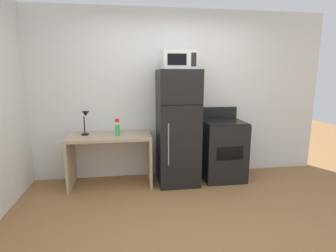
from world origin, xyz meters
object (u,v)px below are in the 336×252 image
(desk_lamp, at_px, (85,119))
(microwave, at_px, (178,60))
(refrigerator, at_px, (178,128))
(desk, at_px, (110,150))
(oven_range, at_px, (222,150))
(spray_bottle, at_px, (117,129))

(desk_lamp, height_order, microwave, microwave)
(desk_lamp, distance_m, refrigerator, 1.35)
(desk, relative_size, desk_lamp, 3.37)
(desk_lamp, height_order, refrigerator, refrigerator)
(desk_lamp, relative_size, oven_range, 0.32)
(refrigerator, height_order, microwave, microwave)
(desk, distance_m, desk_lamp, 0.58)
(desk_lamp, xyz_separation_m, spray_bottle, (0.45, -0.11, -0.14))
(spray_bottle, height_order, refrigerator, refrigerator)
(microwave, distance_m, oven_range, 1.53)
(desk_lamp, bearing_deg, microwave, -5.47)
(desk, xyz_separation_m, oven_range, (1.72, -0.01, -0.06))
(refrigerator, relative_size, oven_range, 1.54)
(spray_bottle, xyz_separation_m, microwave, (0.88, -0.02, 0.97))
(desk_lamp, bearing_deg, oven_range, -2.26)
(desk_lamp, distance_m, spray_bottle, 0.49)
(desk, xyz_separation_m, refrigerator, (1.00, -0.04, 0.32))
(spray_bottle, xyz_separation_m, refrigerator, (0.88, 0.01, -0.00))
(microwave, bearing_deg, oven_range, 3.70)
(spray_bottle, bearing_deg, refrigerator, 0.38)
(desk, height_order, oven_range, oven_range)
(desk, relative_size, microwave, 2.58)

